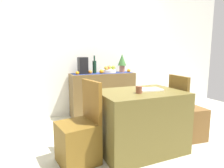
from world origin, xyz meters
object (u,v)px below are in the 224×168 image
(wine_bottle, at_px, (94,67))
(dining_table, at_px, (140,121))
(open_book, at_px, (150,89))
(chair_near_window, at_px, (79,139))
(coffee_maker, at_px, (83,66))
(potted_plant, at_px, (122,61))
(sideboard_console, at_px, (103,94))
(fruit_bowl, at_px, (109,71))
(coffee_cup, at_px, (139,90))
(chair_by_corner, at_px, (187,120))

(wine_bottle, xyz_separation_m, dining_table, (0.11, -1.46, -0.58))
(open_book, height_order, chair_near_window, chair_near_window)
(wine_bottle, xyz_separation_m, chair_near_window, (-0.66, -1.46, -0.68))
(coffee_maker, height_order, potted_plant, potted_plant)
(coffee_maker, distance_m, potted_plant, 0.80)
(sideboard_console, distance_m, potted_plant, 0.75)
(wine_bottle, distance_m, coffee_maker, 0.22)
(potted_plant, height_order, chair_near_window, potted_plant)
(sideboard_console, xyz_separation_m, fruit_bowl, (0.14, 0.00, 0.45))
(potted_plant, xyz_separation_m, chair_near_window, (-1.23, -1.46, -0.78))
(potted_plant, xyz_separation_m, coffee_cup, (-0.54, -1.55, -0.26))
(wine_bottle, xyz_separation_m, potted_plant, (0.57, -0.00, 0.09))
(open_book, bearing_deg, fruit_bowl, 95.87)
(wine_bottle, relative_size, coffee_cup, 4.07)
(potted_plant, xyz_separation_m, open_book, (-0.32, -1.45, -0.29))
(coffee_cup, bearing_deg, fruit_bowl, 80.35)
(coffee_maker, distance_m, dining_table, 1.62)
(sideboard_console, distance_m, open_book, 1.49)
(dining_table, bearing_deg, sideboard_console, 87.94)
(coffee_maker, relative_size, potted_plant, 0.83)
(sideboard_console, relative_size, open_book, 4.39)
(fruit_bowl, height_order, wine_bottle, wine_bottle)
(coffee_maker, height_order, chair_near_window, coffee_maker)
(wine_bottle, relative_size, potted_plant, 0.91)
(coffee_maker, xyz_separation_m, open_book, (0.47, -1.45, -0.23))
(dining_table, xyz_separation_m, chair_near_window, (-0.77, 0.00, -0.10))
(sideboard_console, height_order, fruit_bowl, fruit_bowl)
(fruit_bowl, bearing_deg, chair_near_window, -123.17)
(open_book, distance_m, chair_by_corner, 0.79)
(chair_by_corner, bearing_deg, open_book, 178.81)
(fruit_bowl, xyz_separation_m, coffee_maker, (-0.52, 0.00, 0.12))
(wine_bottle, distance_m, potted_plant, 0.58)
(fruit_bowl, relative_size, chair_near_window, 0.29)
(sideboard_console, relative_size, coffee_cup, 14.83)
(fruit_bowl, bearing_deg, sideboard_console, 180.00)
(fruit_bowl, distance_m, wine_bottle, 0.31)
(potted_plant, distance_m, coffee_cup, 1.67)
(open_book, bearing_deg, chair_near_window, -171.64)
(potted_plant, xyz_separation_m, chair_by_corner, (0.30, -1.46, -0.78))
(dining_table, xyz_separation_m, chair_by_corner, (0.77, 0.00, -0.10))
(fruit_bowl, xyz_separation_m, dining_table, (-0.19, -1.46, -0.49))
(coffee_maker, bearing_deg, coffee_cup, -80.70)
(dining_table, relative_size, open_book, 3.60)
(sideboard_console, xyz_separation_m, potted_plant, (0.41, 0.00, 0.63))
(wine_bottle, distance_m, coffee_cup, 1.56)
(dining_table, height_order, chair_by_corner, chair_by_corner)
(sideboard_console, relative_size, dining_table, 1.22)
(sideboard_console, relative_size, fruit_bowl, 4.70)
(coffee_maker, relative_size, chair_near_window, 0.34)
(fruit_bowl, bearing_deg, wine_bottle, 180.00)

